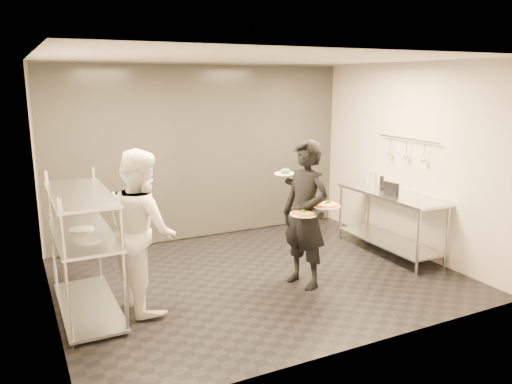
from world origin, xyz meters
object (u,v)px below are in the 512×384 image
salad_plate (285,172)px  bottle_clear (368,178)px  bottle_green (374,180)px  prep_counter (390,212)px  chef (142,230)px  waiter (305,214)px  pass_rack (84,245)px  pizza_plate_near (304,213)px  pos_monitor (391,189)px  bottle_dark (382,183)px  pizza_plate_far (326,205)px

salad_plate → bottle_clear: (2.00, 0.81, -0.39)m
bottle_green → salad_plate: bearing=-164.7°
prep_counter → chef: bearing=-177.3°
chef → waiter: bearing=-105.6°
bottle_green → bottle_clear: 0.34m
pass_rack → bottle_clear: size_ratio=7.99×
bottle_green → bottle_clear: bottle_green is taller
pizza_plate_near → pos_monitor: size_ratio=1.27×
bottle_green → bottle_dark: bottle_green is taller
chef → bottle_green: bearing=-88.9°
pass_rack → pos_monitor: size_ratio=6.01×
pass_rack → bottle_dark: pass_rack is taller
chef → bottle_dark: 3.76m
chef → pizza_plate_far: (2.12, -0.50, 0.16)m
waiter → bottle_green: waiter is taller
chef → pizza_plate_far: 2.19m
pos_monitor → bottle_clear: bottle_clear is taller
bottle_clear → chef: bearing=-167.5°
waiter → pizza_plate_far: 0.30m
prep_counter → bottle_dark: 0.46m
bottle_clear → bottle_green: bearing=-114.7°
pass_rack → pos_monitor: bearing=-1.7°
pass_rack → pizza_plate_far: (2.72, -0.67, 0.30)m
chef → bottle_clear: 3.95m
pass_rack → pizza_plate_near: bearing=-15.2°
bottle_green → pass_rack: bearing=-175.0°
chef → pizza_plate_far: bearing=-110.4°
pizza_plate_far → bottle_dark: 1.84m
waiter → pos_monitor: 1.68m
bottle_dark → bottle_clear: bearing=75.4°
prep_counter → salad_plate: salad_plate is taller
prep_counter → salad_plate: size_ratio=6.40×
pos_monitor → bottle_dark: size_ratio=1.26×
waiter → pizza_plate_far: waiter is taller
prep_counter → pizza_plate_far: size_ratio=5.29×
prep_counter → salad_plate: 2.03m
pizza_plate_near → pos_monitor: 1.87m
chef → pos_monitor: (3.61, 0.05, 0.11)m
prep_counter → pos_monitor: 0.43m
pizza_plate_near → pizza_plate_far: (0.31, -0.01, 0.07)m
waiter → pizza_plate_far: size_ratio=5.40×
chef → bottle_green: 3.75m
bottle_dark → chef: bearing=-173.9°
pizza_plate_far → salad_plate: salad_plate is taller
chef → pass_rack: bearing=66.8°
prep_counter → pizza_plate_far: (-1.61, -0.67, 0.44)m
pass_rack → bottle_green: bearing=5.0°
pizza_plate_near → bottle_clear: bearing=33.3°
prep_counter → waiter: bearing=-165.4°
bottle_green → chef: bearing=-171.6°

